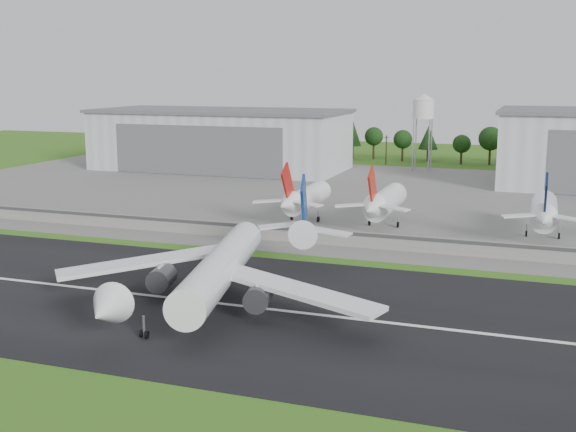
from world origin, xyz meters
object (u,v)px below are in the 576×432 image
at_px(parked_jet_red_a, 303,199).
at_px(parked_jet_red_b, 383,203).
at_px(main_airliner, 220,276).
at_px(parked_jet_navy, 544,212).

height_order(parked_jet_red_a, parked_jet_red_b, parked_jet_red_b).
bearing_deg(main_airliner, parked_jet_red_a, -95.36).
bearing_deg(main_airliner, parked_jet_navy, -138.17).
bearing_deg(parked_jet_red_a, main_airliner, -83.08).
xyz_separation_m(main_airliner, parked_jet_red_a, (-8.13, 66.97, 1.15)).
bearing_deg(parked_jet_navy, parked_jet_red_a, -179.97).
bearing_deg(parked_jet_red_b, main_airliner, -100.13).
height_order(main_airliner, parked_jet_red_a, main_airliner).
relative_size(parked_jet_red_a, parked_jet_navy, 1.00).
bearing_deg(main_airliner, parked_jet_red_b, -112.41).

